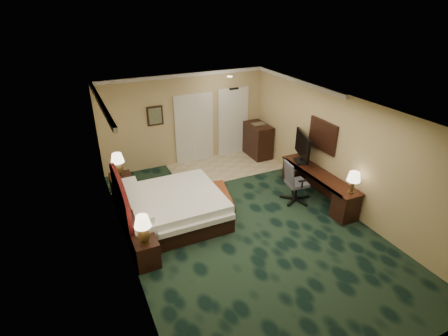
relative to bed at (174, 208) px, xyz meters
name	(u,v)px	position (x,y,z in m)	size (l,w,h in m)	color
floor	(244,226)	(1.35, -0.86, -0.33)	(5.00, 7.50, 0.00)	black
ceiling	(248,109)	(1.35, -0.86, 2.37)	(5.00, 7.50, 0.00)	silver
wall_back	(185,120)	(1.35, 2.89, 1.02)	(5.00, 0.00, 2.70)	tan
wall_front	(394,301)	(1.35, -4.61, 1.02)	(5.00, 0.00, 2.70)	tan
wall_left	(123,199)	(-1.15, -0.86, 1.02)	(0.00, 7.50, 2.70)	tan
wall_right	(340,152)	(3.85, -0.86, 1.02)	(0.00, 7.50, 2.70)	tan
crown_molding	(248,112)	(1.35, -0.86, 2.32)	(5.00, 7.50, 0.10)	silver
tile_patch	(225,166)	(2.25, 2.04, -0.33)	(3.20, 1.70, 0.01)	beige
headboard	(121,202)	(-1.09, 0.14, 0.37)	(0.12, 2.00, 1.40)	#4E1719
entry_door	(233,122)	(2.90, 2.86, 0.72)	(1.02, 0.06, 2.18)	silver
closet_doors	(194,128)	(1.60, 2.85, 0.72)	(1.20, 0.06, 2.10)	silver
wall_art	(155,116)	(0.45, 2.85, 1.27)	(0.45, 0.06, 0.55)	#405E4C
wall_mirror	(323,136)	(3.81, -0.26, 1.22)	(0.05, 0.95, 0.75)	white
bed	(174,208)	(0.00, 0.00, 0.00)	(2.11, 1.95, 0.67)	white
nightstand_near	(146,252)	(-0.91, -1.16, -0.06)	(0.44, 0.50, 0.55)	black
nightstand_far	(122,188)	(-0.88, 1.46, -0.01)	(0.52, 0.59, 0.65)	black
lamp_near	(143,230)	(-0.93, -1.21, 0.50)	(0.31, 0.31, 0.58)	black
lamp_far	(118,165)	(-0.89, 1.49, 0.61)	(0.32, 0.32, 0.59)	black
bed_bench	(220,199)	(1.20, 0.13, -0.14)	(0.40, 1.14, 0.39)	brown
desk	(318,186)	(3.56, -0.59, 0.02)	(0.53, 2.47, 0.71)	black
tv	(302,148)	(3.54, 0.13, 0.78)	(0.09, 1.02, 0.80)	black
desk_lamp	(353,183)	(3.60, -1.64, 0.64)	(0.29, 0.29, 0.51)	black
desk_chair	(297,181)	(3.02, -0.44, 0.20)	(0.63, 0.59, 1.08)	#3F3E48
minibar	(258,140)	(3.52, 2.34, 0.19)	(0.55, 1.00, 1.05)	black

